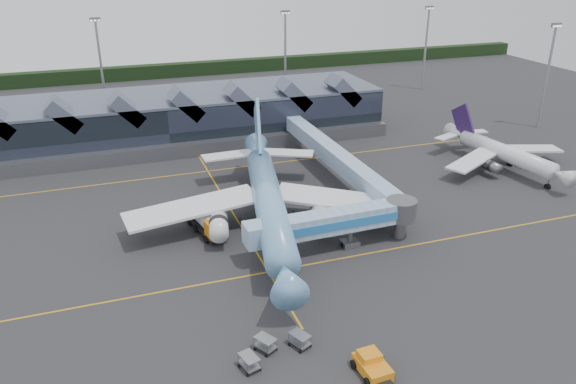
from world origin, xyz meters
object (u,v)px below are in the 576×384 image
object	(u,v)px
pushback_tug	(372,365)
regional_jet	(501,152)
main_airliner	(268,198)
jet_bridge	(344,221)
fuel_truck	(205,218)

from	to	relation	value
pushback_tug	regional_jet	bearing A→B (deg)	38.14
main_airliner	pushback_tug	xyz separation A→B (m)	(0.09, -32.08, -3.55)
jet_bridge	main_airliner	bearing A→B (deg)	128.32
regional_jet	jet_bridge	world-z (taller)	regional_jet
jet_bridge	pushback_tug	bearing A→B (deg)	-109.24
regional_jet	pushback_tug	bearing A→B (deg)	-146.47
regional_jet	pushback_tug	xyz separation A→B (m)	(-46.55, -40.36, -2.24)
regional_jet	pushback_tug	size ratio (longest dim) A/B	6.28
jet_bridge	regional_jet	bearing A→B (deg)	22.84
main_airliner	pushback_tug	bearing A→B (deg)	-77.72
pushback_tug	fuel_truck	bearing A→B (deg)	101.92
regional_jet	fuel_truck	size ratio (longest dim) A/B	2.81
fuel_truck	pushback_tug	distance (m)	35.05
fuel_truck	pushback_tug	bearing A→B (deg)	-86.60
main_airliner	jet_bridge	world-z (taller)	main_airliner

